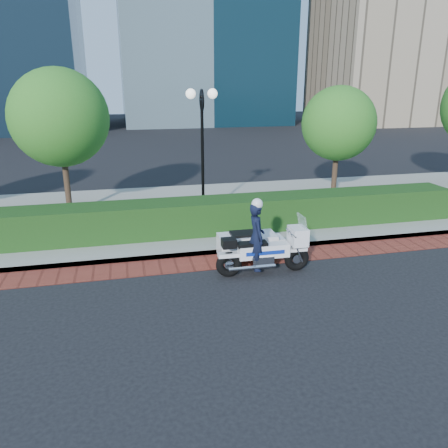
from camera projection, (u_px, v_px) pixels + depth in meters
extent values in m
plane|color=black|center=(202.00, 289.00, 10.06)|extent=(120.00, 120.00, 0.00)
cube|color=maroon|center=(192.00, 264.00, 11.45)|extent=(60.00, 1.00, 0.01)
cube|color=gray|center=(172.00, 213.00, 15.60)|extent=(60.00, 8.00, 0.15)
cube|color=black|center=(180.00, 217.00, 13.20)|extent=(18.00, 1.20, 1.00)
cylinder|color=black|center=(203.00, 212.00, 15.00)|extent=(0.30, 0.30, 0.30)
cylinder|color=black|center=(203.00, 158.00, 14.43)|extent=(0.10, 0.10, 3.70)
cylinder|color=black|center=(202.00, 100.00, 13.86)|extent=(0.04, 0.70, 0.70)
sphere|color=white|center=(191.00, 94.00, 13.72)|extent=(0.32, 0.32, 0.32)
sphere|color=white|center=(212.00, 94.00, 13.87)|extent=(0.32, 0.32, 0.32)
cylinder|color=#332319|center=(67.00, 184.00, 14.94)|extent=(0.20, 0.20, 2.17)
sphere|color=#1A5816|center=(59.00, 118.00, 14.26)|extent=(3.20, 3.20, 3.20)
cylinder|color=#332319|center=(335.00, 174.00, 17.14)|extent=(0.20, 0.20, 1.92)
sphere|color=#1A5816|center=(339.00, 123.00, 16.54)|extent=(2.80, 2.80, 2.80)
torus|color=black|center=(229.00, 264.00, 10.62)|extent=(0.65, 0.20, 0.64)
torus|color=black|center=(297.00, 258.00, 10.98)|extent=(0.65, 0.20, 0.64)
cube|color=white|center=(264.00, 251.00, 10.71)|extent=(1.27, 0.33, 0.33)
cube|color=silver|center=(261.00, 260.00, 10.77)|extent=(0.54, 0.40, 0.27)
cube|color=white|center=(298.00, 236.00, 10.79)|extent=(0.40, 0.54, 0.44)
cube|color=silver|center=(302.00, 223.00, 10.70)|extent=(0.13, 0.49, 0.39)
cube|color=black|center=(252.00, 244.00, 10.59)|extent=(0.73, 0.30, 0.10)
cube|color=black|center=(229.00, 243.00, 10.45)|extent=(0.35, 0.32, 0.21)
cube|color=white|center=(247.00, 244.00, 11.48)|extent=(1.52, 0.70, 0.54)
cube|color=black|center=(244.00, 234.00, 11.37)|extent=(0.69, 0.50, 0.08)
torus|color=black|center=(239.00, 247.00, 11.97)|extent=(0.49, 0.16, 0.49)
imported|color=black|center=(256.00, 237.00, 10.55)|extent=(0.41, 0.62, 1.68)
sphere|color=white|center=(257.00, 204.00, 10.30)|extent=(0.27, 0.27, 0.27)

